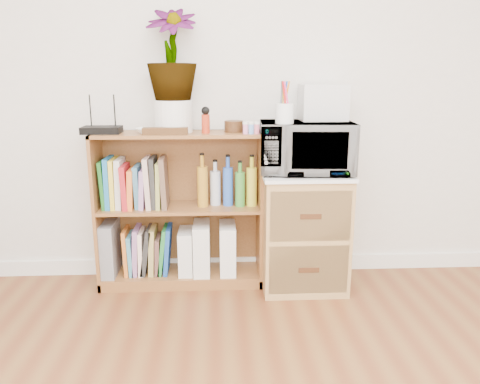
{
  "coord_description": "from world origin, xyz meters",
  "views": [
    {
      "loc": [
        -0.12,
        -0.68,
        1.27
      ],
      "look_at": [
        0.01,
        1.95,
        0.62
      ],
      "focal_mm": 35.0,
      "sensor_mm": 36.0,
      "label": 1
    }
  ],
  "objects": [
    {
      "name": "file_box",
      "position": [
        -0.8,
        2.1,
        0.24
      ],
      "size": [
        0.1,
        0.26,
        0.33
      ],
      "primitive_type": "cube",
      "color": "slate",
      "rests_on": "bookshelf"
    },
    {
      "name": "microwave",
      "position": [
        0.4,
        2.02,
        0.87
      ],
      "size": [
        0.56,
        0.4,
        0.3
      ],
      "primitive_type": "imported",
      "rotation": [
        0.0,
        0.0,
        -0.06
      ],
      "color": "white",
      "rests_on": "wicker_unit"
    },
    {
      "name": "magazine_holder_mid",
      "position": [
        -0.22,
        2.09,
        0.23
      ],
      "size": [
        0.1,
        0.25,
        0.32
      ],
      "primitive_type": "cube",
      "color": "silver",
      "rests_on": "bookshelf"
    },
    {
      "name": "kokeshi_doll",
      "position": [
        -0.18,
        2.06,
        1.0
      ],
      "size": [
        0.05,
        0.05,
        0.11
      ],
      "primitive_type": "cylinder",
      "color": "#B22E15",
      "rests_on": "bookshelf"
    },
    {
      "name": "cookbooks",
      "position": [
        -0.62,
        2.1,
        0.64
      ],
      "size": [
        0.4,
        0.2,
        0.31
      ],
      "color": "#1A611E",
      "rests_on": "bookshelf"
    },
    {
      "name": "magazine_holder_left",
      "position": [
        -0.32,
        2.09,
        0.21
      ],
      "size": [
        0.09,
        0.22,
        0.27
      ],
      "primitive_type": "cube",
      "color": "silver",
      "rests_on": "bookshelf"
    },
    {
      "name": "small_appliance",
      "position": [
        0.51,
        2.11,
        1.12
      ],
      "size": [
        0.27,
        0.22,
        0.21
      ],
      "primitive_type": "cube",
      "color": "silver",
      "rests_on": "microwave"
    },
    {
      "name": "pen_cup",
      "position": [
        0.26,
        1.92,
        1.07
      ],
      "size": [
        0.1,
        0.1,
        0.11
      ],
      "primitive_type": "cylinder",
      "color": "white",
      "rests_on": "microwave"
    },
    {
      "name": "magazine_holder_right",
      "position": [
        -0.06,
        2.09,
        0.22
      ],
      "size": [
        0.1,
        0.25,
        0.31
      ],
      "primitive_type": "cube",
      "color": "white",
      "rests_on": "bookshelf"
    },
    {
      "name": "paint_jars",
      "position": [
        0.08,
        2.01,
        0.98
      ],
      "size": [
        0.1,
        0.04,
        0.05
      ],
      "primitive_type": "cube",
      "color": "pink",
      "rests_on": "bookshelf"
    },
    {
      "name": "trinket_box",
      "position": [
        -0.41,
        2.0,
        0.97
      ],
      "size": [
        0.26,
        0.06,
        0.04
      ],
      "primitive_type": "cube",
      "color": "#38220F",
      "rests_on": "bookshelf"
    },
    {
      "name": "bookshelf",
      "position": [
        -0.35,
        2.1,
        0.47
      ],
      "size": [
        1.0,
        0.3,
        0.95
      ],
      "primitive_type": "cube",
      "color": "brown",
      "rests_on": "ground"
    },
    {
      "name": "lower_books",
      "position": [
        -0.56,
        2.1,
        0.21
      ],
      "size": [
        0.29,
        0.19,
        0.3
      ],
      "color": "#CD6824",
      "rests_on": "bookshelf"
    },
    {
      "name": "liquor_bottles",
      "position": [
        -0.03,
        2.1,
        0.65
      ],
      "size": [
        0.44,
        0.07,
        0.32
      ],
      "color": "#B47F21",
      "rests_on": "bookshelf"
    },
    {
      "name": "wicker_unit",
      "position": [
        0.4,
        2.02,
        0.35
      ],
      "size": [
        0.5,
        0.45,
        0.7
      ],
      "primitive_type": "cube",
      "color": "#9E7542",
      "rests_on": "ground"
    },
    {
      "name": "plant_pot",
      "position": [
        -0.37,
        2.12,
        1.04
      ],
      "size": [
        0.22,
        0.22,
        0.19
      ],
      "primitive_type": "cylinder",
      "color": "white",
      "rests_on": "bookshelf"
    },
    {
      "name": "white_bowl",
      "position": [
        -0.53,
        2.07,
        0.97
      ],
      "size": [
        0.13,
        0.13,
        0.03
      ],
      "primitive_type": "imported",
      "color": "white",
      "rests_on": "bookshelf"
    },
    {
      "name": "skirting_board",
      "position": [
        0.0,
        2.24,
        0.05
      ],
      "size": [
        4.0,
        0.02,
        0.1
      ],
      "primitive_type": "cube",
      "color": "white",
      "rests_on": "ground"
    },
    {
      "name": "router",
      "position": [
        -0.79,
        2.08,
        0.97
      ],
      "size": [
        0.22,
        0.15,
        0.04
      ],
      "primitive_type": "cube",
      "color": "black",
      "rests_on": "bookshelf"
    },
    {
      "name": "wooden_bowl",
      "position": [
        -0.02,
        2.11,
        0.98
      ],
      "size": [
        0.11,
        0.11,
        0.07
      ],
      "primitive_type": "cylinder",
      "color": "#341C0E",
      "rests_on": "bookshelf"
    },
    {
      "name": "potted_plant",
      "position": [
        -0.37,
        2.12,
        1.4
      ],
      "size": [
        0.29,
        0.29,
        0.52
      ],
      "primitive_type": "imported",
      "color": "#2E7432",
      "rests_on": "plant_pot"
    }
  ]
}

